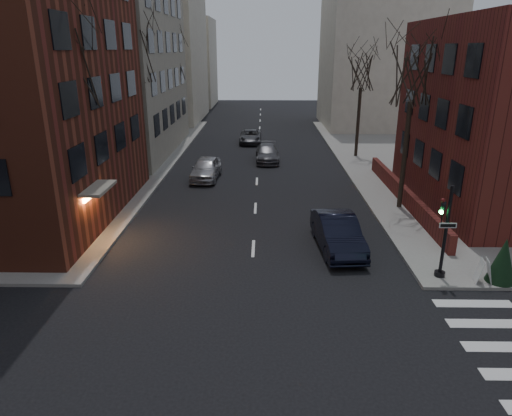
{
  "coord_description": "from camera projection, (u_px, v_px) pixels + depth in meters",
  "views": [
    {
      "loc": [
        0.47,
        -8.49,
        9.3
      ],
      "look_at": [
        0.13,
        12.32,
        2.0
      ],
      "focal_mm": 32.0,
      "sensor_mm": 36.0,
      "label": 1
    }
  ],
  "objects": [
    {
      "name": "building_distant_lb",
      "position": [
        184.0,
        63.0,
        76.91
      ],
      "size": [
        10.0,
        12.0,
        14.0
      ],
      "primitive_type": "cube",
      "color": "beige",
      "rests_on": "ground"
    },
    {
      "name": "car_lane_far",
      "position": [
        251.0,
        137.0,
        47.21
      ],
      "size": [
        2.2,
        4.76,
        1.32
      ],
      "primitive_type": "imported",
      "rotation": [
        0.0,
        0.0,
        -0.0
      ],
      "color": "#3C3D41",
      "rests_on": "ground"
    },
    {
      "name": "sandwich_board",
      "position": [
        484.0,
        271.0,
        18.75
      ],
      "size": [
        0.57,
        0.71,
        1.01
      ],
      "primitive_type": "cube",
      "rotation": [
        0.0,
        0.0,
        -0.2
      ],
      "color": "silver",
      "rests_on": "sidewalk_far_right"
    },
    {
      "name": "car_lane_gray",
      "position": [
        267.0,
        153.0,
        39.49
      ],
      "size": [
        2.08,
        4.9,
        1.41
      ],
      "primitive_type": "imported",
      "rotation": [
        0.0,
        0.0,
        0.02
      ],
      "color": "#45454B",
      "rests_on": "ground"
    },
    {
      "name": "low_wall_right",
      "position": [
        403.0,
        194.0,
        28.66
      ],
      "size": [
        0.35,
        16.0,
        1.0
      ],
      "primitive_type": "cube",
      "color": "#581F19",
      "rests_on": "sidewalk_far_right"
    },
    {
      "name": "building_distant_ra",
      "position": [
        383.0,
        60.0,
        55.39
      ],
      "size": [
        14.0,
        14.0,
        16.0
      ],
      "primitive_type": "cube",
      "color": "beige",
      "rests_on": "ground"
    },
    {
      "name": "traffic_signal",
      "position": [
        443.0,
        238.0,
        18.83
      ],
      "size": [
        0.76,
        0.44,
        4.0
      ],
      "color": "black",
      "rests_on": "sidewalk_far_right"
    },
    {
      "name": "streetlamp_far",
      "position": [
        184.0,
        98.0,
        49.45
      ],
      "size": [
        0.36,
        0.36,
        6.28
      ],
      "color": "black",
      "rests_on": "sidewalk_far_left"
    },
    {
      "name": "tree_left_b",
      "position": [
        135.0,
        54.0,
        32.81
      ],
      "size": [
        4.4,
        4.4,
        10.8
      ],
      "color": "#2D231C",
      "rests_on": "sidewalk_far_left"
    },
    {
      "name": "parked_sedan",
      "position": [
        338.0,
        233.0,
        22.09
      ],
      "size": [
        2.21,
        5.28,
        1.7
      ],
      "primitive_type": "imported",
      "rotation": [
        0.0,
        0.0,
        0.08
      ],
      "color": "black",
      "rests_on": "ground"
    },
    {
      "name": "streetlamp_near",
      "position": [
        134.0,
        128.0,
        30.58
      ],
      "size": [
        0.36,
        0.36,
        6.28
      ],
      "color": "black",
      "rests_on": "sidewalk_far_left"
    },
    {
      "name": "tree_left_c",
      "position": [
        173.0,
        62.0,
        46.31
      ],
      "size": [
        3.96,
        3.96,
        9.72
      ],
      "color": "#2D231C",
      "rests_on": "sidewalk_far_left"
    },
    {
      "name": "building_distant_la",
      "position": [
        147.0,
        51.0,
        60.24
      ],
      "size": [
        14.0,
        16.0,
        18.0
      ],
      "primitive_type": "cube",
      "color": "beige",
      "rests_on": "ground"
    },
    {
      "name": "car_lane_silver",
      "position": [
        206.0,
        168.0,
        34.11
      ],
      "size": [
        2.21,
        4.88,
        1.63
      ],
      "primitive_type": "imported",
      "rotation": [
        0.0,
        0.0,
        -0.06
      ],
      "color": "#AAAAB0",
      "rests_on": "ground"
    },
    {
      "name": "tree_right_b",
      "position": [
        362.0,
        70.0,
        38.64
      ],
      "size": [
        3.74,
        3.74,
        9.18
      ],
      "color": "#2D231C",
      "rests_on": "sidewalk_far_right"
    },
    {
      "name": "tree_left_a",
      "position": [
        69.0,
        67.0,
        21.64
      ],
      "size": [
        4.18,
        4.18,
        10.26
      ],
      "color": "#2D231C",
      "rests_on": "sidewalk_far_left"
    },
    {
      "name": "evergreen_shrub",
      "position": [
        503.0,
        260.0,
        18.65
      ],
      "size": [
        1.42,
        1.42,
        1.92
      ],
      "primitive_type": "cone",
      "rotation": [
        0.0,
        0.0,
        -0.27
      ],
      "color": "black",
      "rests_on": "sidewalk_far_right"
    },
    {
      "name": "tree_right_a",
      "position": [
        414.0,
        73.0,
        25.28
      ],
      "size": [
        3.96,
        3.96,
        9.72
      ],
      "color": "#2D231C",
      "rests_on": "sidewalk_far_right"
    }
  ]
}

